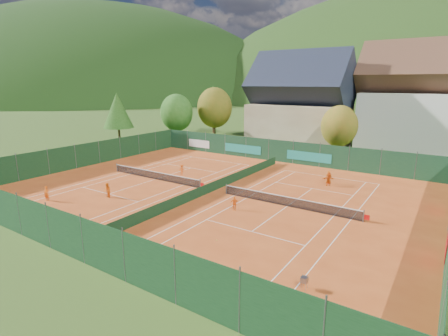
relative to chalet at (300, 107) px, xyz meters
The scene contains 27 objects.
ground 30.87m from the chalet, 84.29° to the right, with size 600.00×600.00×0.00m, color #2F4D18.
clay_pad 30.87m from the chalet, 84.29° to the right, with size 40.00×32.00×0.01m, color #B8491B.
court_markings_left 31.12m from the chalet, 99.46° to the right, with size 11.03×23.83×0.00m.
court_markings_right 32.63m from the chalet, 69.86° to the right, with size 11.03×23.83×0.00m.
tennis_net_left 31.00m from the chalet, 99.17° to the right, with size 13.30×0.10×1.02m.
tennis_net_right 32.59m from the chalet, 69.60° to the right, with size 13.30×0.10×1.02m.
court_divider 30.77m from the chalet, 84.29° to the right, with size 0.03×28.80×1.00m.
fence_north 15.14m from the chalet, 79.70° to the right, with size 40.00×0.10×3.00m.
fence_south 46.38m from the chalet, 86.27° to the right, with size 40.00×0.04×3.00m.
fence_west 34.86m from the chalet, 119.54° to the right, with size 0.04×32.00×3.00m.
chalet is the anchor object (origin of this frame).
hotel_block_a 19.94m from the chalet, 17.53° to the left, with size 21.60×11.00×17.25m.
tree_west_front 21.51m from the chalet, 152.24° to the right, with size 5.72×5.72×8.69m.
tree_west_mid 15.53m from the chalet, 165.07° to the right, with size 6.44×6.44×9.78m.
tree_west_back 21.38m from the chalet, 169.22° to the left, with size 5.60×5.60×10.00m.
tree_center 12.19m from the chalet, 41.63° to the right, with size 5.01×5.01×7.60m.
tree_west_side 30.81m from the chalet, 144.25° to the right, with size 5.04×5.04×9.00m.
ball_hopper 44.99m from the chalet, 67.77° to the right, with size 0.34×0.34×0.80m.
loose_ball_0 35.86m from the chalet, 97.69° to the right, with size 0.07×0.07×0.07m, color #CCD833.
loose_ball_1 40.75m from the chalet, 76.06° to the right, with size 0.07×0.07×0.07m, color #CCD833.
loose_ball_2 24.27m from the chalet, 84.22° to the right, with size 0.07×0.07×0.07m, color #CCD833.
player_left_near 42.04m from the chalet, 101.20° to the right, with size 0.52×0.34×1.44m, color orange.
player_left_mid 37.87m from the chalet, 96.34° to the right, with size 0.71×0.55×1.46m, color orange.
player_left_far 27.63m from the chalet, 98.19° to the right, with size 0.79×0.45×1.22m, color #F15A15.
player_right_near 34.70m from the chalet, 77.17° to the right, with size 0.71×0.30×1.22m, color orange.
player_right_far_a 24.71m from the chalet, 60.51° to the right, with size 0.70×0.46×1.44m, color #D05D12.
player_right_far_b 25.49m from the chalet, 60.97° to the right, with size 1.33×0.42×1.44m, color orange.
Camera 1 is at (19.41, -27.30, 10.67)m, focal length 28.00 mm.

